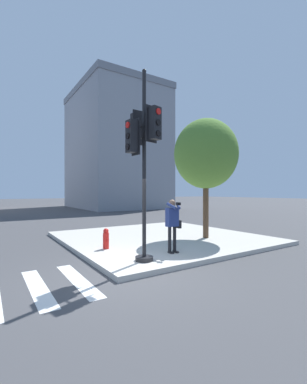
{
  "coord_description": "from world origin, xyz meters",
  "views": [
    {
      "loc": [
        -3.06,
        -5.92,
        2.13
      ],
      "look_at": [
        1.32,
        0.77,
        2.12
      ],
      "focal_mm": 24.0,
      "sensor_mm": 36.0,
      "label": 1
    }
  ],
  "objects_px": {
    "fire_hydrant": "(106,239)",
    "traffic_signal_pole": "(142,148)",
    "person_photographer": "(173,221)",
    "street_tree": "(206,154)"
  },
  "relations": [
    {
      "from": "street_tree",
      "to": "fire_hydrant",
      "type": "bearing_deg",
      "value": 175.42
    },
    {
      "from": "traffic_signal_pole",
      "to": "person_photographer",
      "type": "height_order",
      "value": "traffic_signal_pole"
    },
    {
      "from": "traffic_signal_pole",
      "to": "street_tree",
      "type": "bearing_deg",
      "value": 21.96
    },
    {
      "from": "person_photographer",
      "to": "street_tree",
      "type": "bearing_deg",
      "value": 25.64
    },
    {
      "from": "traffic_signal_pole",
      "to": "person_photographer",
      "type": "relative_size",
      "value": 3.19
    },
    {
      "from": "person_photographer",
      "to": "fire_hydrant",
      "type": "distance_m",
      "value": 2.44
    },
    {
      "from": "street_tree",
      "to": "person_photographer",
      "type": "bearing_deg",
      "value": -154.36
    },
    {
      "from": "street_tree",
      "to": "traffic_signal_pole",
      "type": "bearing_deg",
      "value": -158.04
    },
    {
      "from": "fire_hydrant",
      "to": "traffic_signal_pole",
      "type": "bearing_deg",
      "value": -83.25
    },
    {
      "from": "traffic_signal_pole",
      "to": "street_tree",
      "type": "xyz_separation_m",
      "value": [
        4.19,
        1.69,
        0.38
      ]
    }
  ]
}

